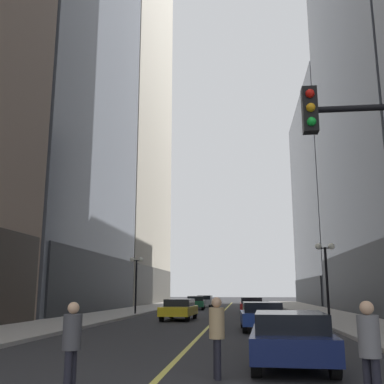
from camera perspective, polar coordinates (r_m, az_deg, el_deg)
The scene contains 17 objects.
ground_plane at distance 40.02m, azimuth 3.76°, elevation -14.88°, with size 200.00×200.00×0.00m, color #2D2D30.
sidewalk_left at distance 41.23m, azimuth -8.16°, elevation -14.60°, with size 4.50×78.00×0.15m, color #ADA8A0.
sidewalk_right at distance 40.48m, azimuth 15.88°, elevation -14.32°, with size 4.50×78.00×0.15m, color #ADA8A0.
lane_centre_stripe at distance 40.02m, azimuth 3.76°, elevation -14.87°, with size 0.16×70.00×0.01m, color #E5D64C.
building_left_far at distance 80.20m, azimuth -8.56°, elevation 20.57°, with size 12.31×26.00×90.49m.
building_right_far at distance 67.82m, azimuth 18.87°, elevation -0.80°, with size 12.70×26.00×29.20m.
car_navy at distance 12.19m, azimuth 12.21°, elevation -17.28°, with size 2.12×4.68×1.32m.
car_blue at distance 22.61m, azimuth 8.71°, elevation -14.97°, with size 2.08×4.37×1.32m.
car_yellow at distance 30.45m, azimuth -1.60°, elevation -14.37°, with size 2.01×4.72×1.32m.
car_red at distance 39.02m, azimuth 7.43°, elevation -13.81°, with size 1.94×4.32×1.32m.
car_green at distance 47.36m, azimuth 0.48°, elevation -13.62°, with size 1.98×4.78×1.32m.
car_silver at distance 54.35m, azimuth 1.62°, elevation -13.45°, with size 1.87×4.08×1.32m.
pedestrian_in_tan_trench at distance 10.34m, azimuth 3.13°, elevation -16.95°, with size 0.41×0.41×1.71m.
pedestrian_in_grey_suit at distance 8.06m, azimuth 21.35°, elevation -17.58°, with size 0.48×0.48×1.69m.
pedestrian_with_orange_bag at distance 8.95m, azimuth -14.81°, elevation -17.58°, with size 0.39×0.39×1.64m.
street_lamp_left_far at distance 36.21m, azimuth -6.99°, elevation -9.94°, with size 1.06×0.36×4.43m.
street_lamp_right_mid at distance 26.31m, azimuth 16.42°, elevation -8.69°, with size 1.06×0.36×4.43m.
Camera 1 is at (1.87, -4.93, 1.84)m, focal length 42.62 mm.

